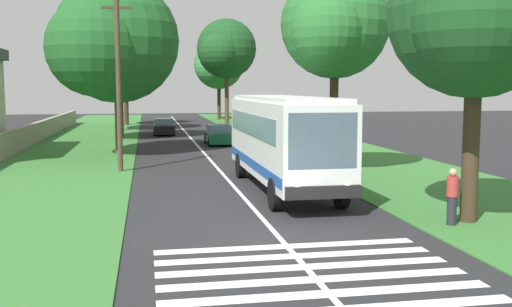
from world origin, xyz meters
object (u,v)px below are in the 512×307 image
(roadside_tree_left_1, at_px, (124,61))
(pedestrian, at_px, (452,196))
(trailing_car_1, at_px, (164,127))
(roadside_tree_right_3, at_px, (225,50))
(coach_bus, at_px, (282,136))
(roadside_tree_left_2, at_px, (117,56))
(roadside_tree_right_2, at_px, (217,65))
(roadside_tree_right_0, at_px, (472,14))
(trailing_car_0, at_px, (219,135))
(utility_pole, at_px, (118,81))
(roadside_tree_right_1, at_px, (332,27))
(roadside_tree_left_3, at_px, (116,59))
(roadside_tree_left_0, at_px, (112,44))

(roadside_tree_left_1, distance_m, pedestrian, 52.07)
(trailing_car_1, relative_size, roadside_tree_right_3, 0.37)
(coach_bus, xyz_separation_m, trailing_car_1, (28.95, 3.84, -1.48))
(roadside_tree_left_2, height_order, pedestrian, roadside_tree_left_2)
(roadside_tree_right_2, height_order, roadside_tree_right_3, roadside_tree_right_3)
(trailing_car_1, bearing_deg, roadside_tree_right_0, -167.46)
(trailing_car_0, bearing_deg, roadside_tree_right_2, -6.64)
(trailing_car_0, bearing_deg, pedestrian, -172.04)
(roadside_tree_left_1, height_order, utility_pole, roadside_tree_left_1)
(coach_bus, distance_m, roadside_tree_right_1, 6.98)
(roadside_tree_right_1, bearing_deg, roadside_tree_left_2, 19.82)
(roadside_tree_left_3, distance_m, roadside_tree_right_1, 23.89)
(roadside_tree_left_0, relative_size, roadside_tree_right_0, 1.18)
(trailing_car_0, relative_size, utility_pole, 0.51)
(pedestrian, bearing_deg, trailing_car_0, 7.96)
(roadside_tree_left_0, relative_size, roadside_tree_left_1, 1.07)
(roadside_tree_left_3, bearing_deg, pedestrian, -161.09)
(coach_bus, bearing_deg, pedestrian, -153.59)
(roadside_tree_left_2, xyz_separation_m, roadside_tree_right_1, (-30.95, -11.16, -0.13))
(coach_bus, relative_size, roadside_tree_right_1, 1.17)
(roadside_tree_left_0, relative_size, roadside_tree_left_2, 1.01)
(roadside_tree_right_0, bearing_deg, utility_pole, 39.18)
(utility_pole, bearing_deg, roadside_tree_left_3, 2.98)
(trailing_car_0, relative_size, trailing_car_1, 1.00)
(trailing_car_0, height_order, roadside_tree_left_2, roadside_tree_left_2)
(roadside_tree_left_0, distance_m, utility_pole, 7.95)
(trailing_car_1, relative_size, roadside_tree_left_2, 0.41)
(trailing_car_0, bearing_deg, coach_bus, -179.41)
(roadside_tree_left_1, height_order, roadside_tree_right_3, roadside_tree_right_3)
(trailing_car_0, distance_m, roadside_tree_left_0, 10.77)
(roadside_tree_left_1, distance_m, roadside_tree_left_3, 18.19)
(trailing_car_1, height_order, utility_pole, utility_pole)
(trailing_car_1, height_order, pedestrian, pedestrian)
(roadside_tree_left_2, relative_size, roadside_tree_right_2, 1.04)
(utility_pole, bearing_deg, trailing_car_1, -6.94)
(roadside_tree_left_3, height_order, pedestrian, roadside_tree_left_3)
(roadside_tree_left_3, relative_size, roadside_tree_right_1, 1.06)
(trailing_car_0, xyz_separation_m, roadside_tree_left_2, (15.50, 7.70, 6.33))
(trailing_car_0, xyz_separation_m, roadside_tree_right_0, (-26.18, -4.29, 5.54))
(roadside_tree_right_3, xyz_separation_m, utility_pole, (-37.04, 10.01, -3.79))
(trailing_car_1, bearing_deg, coach_bus, -172.44)
(trailing_car_1, xyz_separation_m, roadside_tree_right_1, (-24.96, -7.10, 6.20))
(roadside_tree_right_1, distance_m, roadside_tree_right_2, 48.61)
(roadside_tree_left_1, relative_size, roadside_tree_right_2, 0.98)
(coach_bus, distance_m, trailing_car_1, 29.24)
(roadside_tree_right_0, distance_m, roadside_tree_right_2, 59.35)
(coach_bus, relative_size, roadside_tree_right_3, 0.96)
(roadside_tree_left_1, bearing_deg, trailing_car_0, -162.86)
(roadside_tree_left_0, relative_size, roadside_tree_right_3, 0.91)
(trailing_car_0, bearing_deg, roadside_tree_right_0, -170.68)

